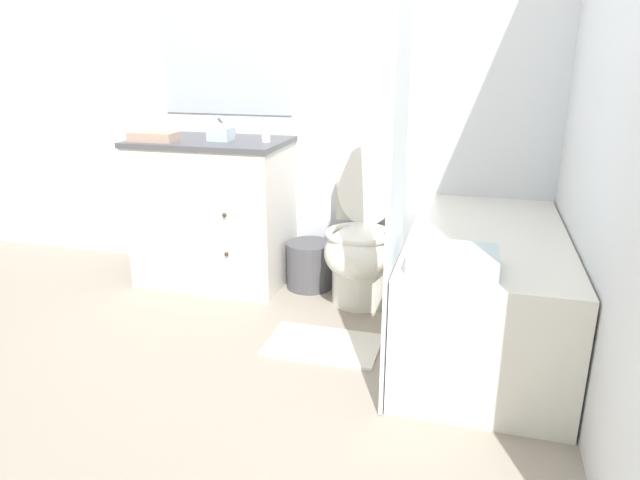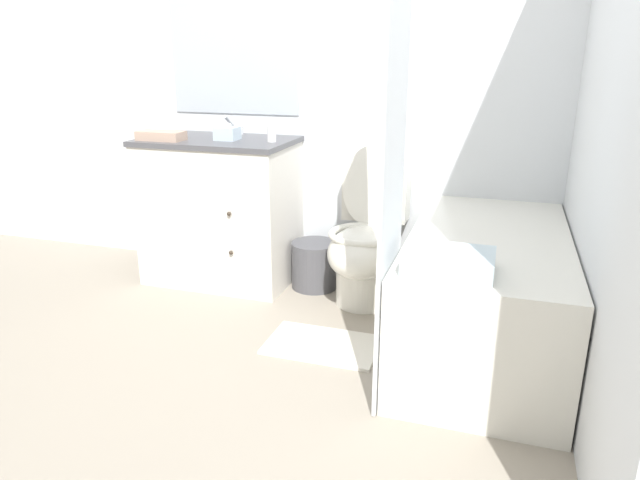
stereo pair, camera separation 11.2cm
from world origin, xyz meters
The scene contains 14 objects.
ground_plane centered at (0.00, 0.00, 0.00)m, with size 14.00×14.00×0.00m, color gray.
wall_back centered at (-0.01, 1.64, 1.25)m, with size 8.00×0.06×2.50m.
wall_right centered at (1.23, 0.81, 1.25)m, with size 0.05×2.62×2.50m.
vanity_cabinet centered at (-0.75, 1.35, 0.45)m, with size 0.90×0.58×0.88m.
sink_faucet centered at (-0.75, 1.55, 0.91)m, with size 0.14×0.12×0.12m.
toilet centered at (0.18, 1.27, 0.35)m, with size 0.37×0.66×0.88m.
bathtub centered at (0.84, 0.92, 0.29)m, with size 0.71×1.41×0.57m.
shower_curtain centered at (0.47, 0.41, 1.00)m, with size 0.02×0.41×1.98m.
wastebasket centered at (-0.16, 1.38, 0.14)m, with size 0.28×0.28×0.28m.
tissue_box centered at (-0.67, 1.32, 0.92)m, with size 0.13×0.11×0.10m.
soap_dispenser centered at (-0.40, 1.33, 0.94)m, with size 0.05×0.05×0.14m.
hand_towel_folded centered at (-1.03, 1.19, 0.91)m, with size 0.27×0.13×0.05m.
bath_towel_folded centered at (0.70, 0.41, 0.61)m, with size 0.34×0.25×0.08m.
bath_mat centered at (0.11, 0.68, 0.01)m, with size 0.54×0.34×0.02m.
Camera 2 is at (0.86, -1.68, 1.36)m, focal length 32.00 mm.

